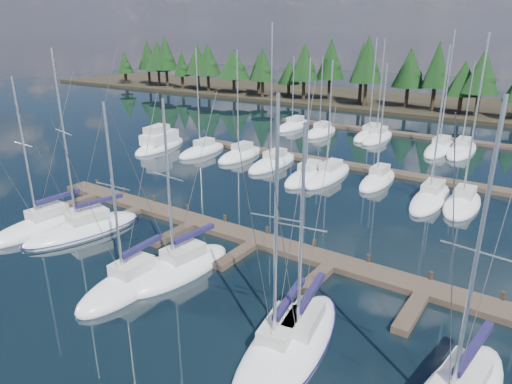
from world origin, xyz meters
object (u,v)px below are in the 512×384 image
Objects in this scene: main_dock at (254,243)px; front_sailboat_1 at (84,229)px; front_sailboat_4 at (300,341)px; motor_yacht_left at (160,144)px; front_sailboat_2 at (129,284)px; front_sailboat_5 at (278,349)px; front_sailboat_3 at (180,268)px; front_sailboat_0 at (44,226)px.

main_dock is 3.03× the size of front_sailboat_1.
motor_yacht_left is at bearing 144.63° from front_sailboat_4.
front_sailboat_2 is at bearing -174.50° from front_sailboat_4.
front_sailboat_5 is at bearing -9.98° from front_sailboat_1.
front_sailboat_1 is at bearing -155.45° from main_dock.
front_sailboat_3 is 9.96m from front_sailboat_5.
front_sailboat_3 reaches higher than main_dock.
front_sailboat_0 reaches higher than motor_yacht_left.
front_sailboat_4 is 1.28m from front_sailboat_5.
front_sailboat_0 is 1.22× the size of motor_yacht_left.
main_dock is 3.62× the size of front_sailboat_4.
motor_yacht_left is (-35.01, 24.85, 0.26)m from front_sailboat_4.
front_sailboat_5 is at bearing -5.38° from front_sailboat_0.
front_sailboat_2 is 3.38m from front_sailboat_3.
front_sailboat_0 is at bearing -175.72° from front_sailboat_3.
front_sailboat_1 is at bearing 178.33° from front_sailboat_3.
front_sailboat_3 is (10.33, -0.30, -0.00)m from front_sailboat_1.
front_sailboat_4 is (10.07, -2.06, -0.00)m from front_sailboat_3.
front_sailboat_1 is 9.74m from front_sailboat_2.
motor_yacht_left is at bearing 147.75° from main_dock.
front_sailboat_4 is (23.63, -1.05, -0.01)m from front_sailboat_0.
front_sailboat_3 is at bearing 168.43° from front_sailboat_4.
front_sailboat_0 is at bearing -155.93° from main_dock.
front_sailboat_1 is (-12.20, -5.57, 0.08)m from main_dock.
motor_yacht_left is at bearing 142.93° from front_sailboat_5.
front_sailboat_3 is (-1.87, -5.88, 0.07)m from main_dock.
main_dock is at bearing 24.55° from front_sailboat_1.
front_sailboat_1 is 1.20× the size of front_sailboat_4.
front_sailboat_4 reaches higher than main_dock.
front_sailboat_1 is 10.34m from front_sailboat_3.
front_sailboat_5 is (7.57, -9.06, 0.08)m from main_dock.
front_sailboat_0 is at bearing 170.20° from front_sailboat_2.
front_sailboat_0 is 0.87× the size of front_sailboat_1.
front_sailboat_1 is at bearing 22.20° from front_sailboat_0.
front_sailboat_2 is (9.11, -3.45, 0.00)m from front_sailboat_1.
front_sailboat_2 reaches higher than main_dock.
main_dock is 3.28× the size of front_sailboat_5.
front_sailboat_3 is 0.99× the size of front_sailboat_4.
front_sailboat_0 is at bearing 174.62° from front_sailboat_5.
front_sailboat_2 is at bearing -9.80° from front_sailboat_0.
front_sailboat_1 is at bearing 159.27° from front_sailboat_2.
front_sailboat_1 is 1.20× the size of front_sailboat_2.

